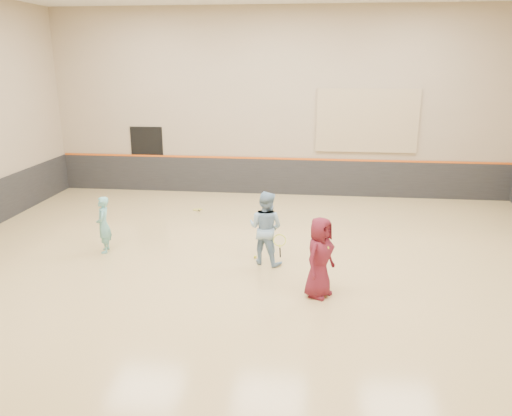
# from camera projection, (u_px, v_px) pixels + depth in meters

# --- Properties ---
(room) EXTENTS (15.04, 12.04, 6.22)m
(room) POSITION_uv_depth(u_px,v_px,m) (260.00, 228.00, 10.96)
(room) COLOR tan
(room) RESTS_ON ground
(wainscot_back) EXTENTS (14.90, 0.04, 1.20)m
(wainscot_back) POSITION_uv_depth(u_px,v_px,m) (279.00, 177.00, 16.71)
(wainscot_back) COLOR #232326
(wainscot_back) RESTS_ON floor
(accent_stripe) EXTENTS (14.90, 0.03, 0.06)m
(accent_stripe) POSITION_uv_depth(u_px,v_px,m) (279.00, 159.00, 16.52)
(accent_stripe) COLOR #D85914
(accent_stripe) RESTS_ON wall_back
(acoustic_panel) EXTENTS (3.20, 0.08, 2.00)m
(acoustic_panel) POSITION_uv_depth(u_px,v_px,m) (367.00, 121.00, 15.84)
(acoustic_panel) COLOR tan
(acoustic_panel) RESTS_ON wall_back
(doorway) EXTENTS (1.10, 0.05, 2.20)m
(doorway) POSITION_uv_depth(u_px,v_px,m) (148.00, 159.00, 17.07)
(doorway) COLOR black
(doorway) RESTS_ON floor
(girl) EXTENTS (0.44, 0.56, 1.34)m
(girl) POSITION_uv_depth(u_px,v_px,m) (104.00, 225.00, 11.63)
(girl) COLOR #69B5B6
(girl) RESTS_ON floor
(instructor) EXTENTS (0.97, 0.87, 1.65)m
(instructor) POSITION_uv_depth(u_px,v_px,m) (266.00, 228.00, 10.94)
(instructor) COLOR #8AB2D5
(instructor) RESTS_ON floor
(young_man) EXTENTS (0.83, 0.92, 1.58)m
(young_man) POSITION_uv_depth(u_px,v_px,m) (320.00, 257.00, 9.41)
(young_man) COLOR maroon
(young_man) RESTS_ON floor
(held_racket) EXTENTS (0.45, 0.45, 0.50)m
(held_racket) POSITION_uv_depth(u_px,v_px,m) (280.00, 240.00, 10.77)
(held_racket) COLOR #CEDF31
(held_racket) RESTS_ON instructor
(spare_racket) EXTENTS (0.63, 0.63, 0.13)m
(spare_racket) POSITION_uv_depth(u_px,v_px,m) (197.00, 208.00, 15.07)
(spare_racket) COLOR gold
(spare_racket) RESTS_ON floor
(ball_under_racket) EXTENTS (0.07, 0.07, 0.07)m
(ball_under_racket) POSITION_uv_depth(u_px,v_px,m) (255.00, 257.00, 11.41)
(ball_under_racket) COLOR yellow
(ball_under_racket) RESTS_ON floor
(ball_in_hand) EXTENTS (0.07, 0.07, 0.07)m
(ball_in_hand) POSITION_uv_depth(u_px,v_px,m) (327.00, 248.00, 9.23)
(ball_in_hand) COLOR yellow
(ball_in_hand) RESTS_ON young_man
(ball_beside_spare) EXTENTS (0.07, 0.07, 0.07)m
(ball_beside_spare) POSITION_uv_depth(u_px,v_px,m) (267.00, 236.00, 12.74)
(ball_beside_spare) COLOR #C8D531
(ball_beside_spare) RESTS_ON floor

